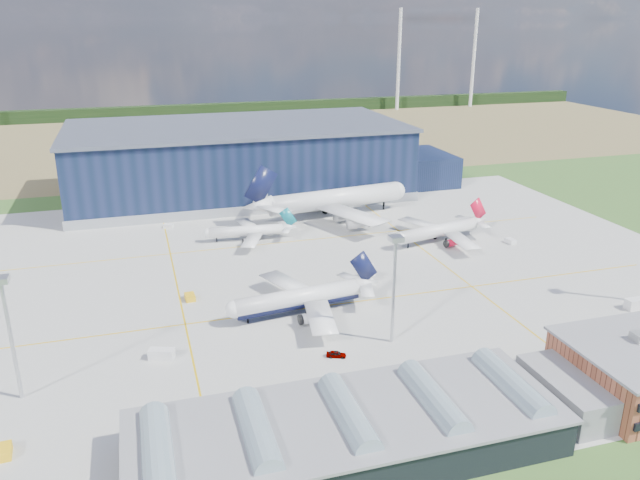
{
  "coord_description": "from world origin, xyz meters",
  "views": [
    {
      "loc": [
        -37.07,
        -134.72,
        62.7
      ],
      "look_at": [
        7.34,
        12.16,
        8.13
      ],
      "focal_mm": 35.0,
      "sensor_mm": 36.0,
      "label": 1
    }
  ],
  "objects": [
    {
      "name": "farmland",
      "position": [
        0.0,
        220.0,
        0.0
      ],
      "size": [
        600.0,
        220.0,
        0.01
      ],
      "primitive_type": "cube",
      "color": "olive",
      "rests_on": "ground"
    },
    {
      "name": "gse_cart_b",
      "position": [
        -28.84,
        58.61,
        0.66
      ],
      "size": [
        3.59,
        3.0,
        1.33
      ],
      "primitive_type": "cube",
      "rotation": [
        0.0,
        0.0,
        1.2
      ],
      "color": "silver",
      "rests_on": "ground"
    },
    {
      "name": "glass_concourse",
      "position": [
        -6.45,
        -60.0,
        3.69
      ],
      "size": [
        78.0,
        23.0,
        8.6
      ],
      "color": "black",
      "rests_on": "ground"
    },
    {
      "name": "gse_cart_a",
      "position": [
        67.04,
        14.96,
        0.69
      ],
      "size": [
        2.6,
        3.47,
        1.37
      ],
      "primitive_type": "cube",
      "rotation": [
        0.0,
        0.0,
        0.16
      ],
      "color": "silver",
      "rests_on": "ground"
    },
    {
      "name": "airstair",
      "position": [
        16.41,
        1.23,
        1.62
      ],
      "size": [
        2.25,
        5.16,
        3.25
      ],
      "primitive_type": "cube",
      "rotation": [
        0.0,
        0.0,
        0.04
      ],
      "color": "silver",
      "rests_on": "ground"
    },
    {
      "name": "car_b",
      "position": [
        21.28,
        -48.0,
        0.67
      ],
      "size": [
        4.32,
        2.57,
        1.34
      ],
      "primitive_type": "imported",
      "rotation": [
        0.0,
        0.0,
        1.87
      ],
      "color": "#99999E",
      "rests_on": "ground"
    },
    {
      "name": "airliner_widebody",
      "position": [
        25.73,
        55.0,
        9.69
      ],
      "size": [
        66.86,
        65.76,
        19.38
      ],
      "primitive_type": null,
      "rotation": [
        0.0,
        0.0,
        0.14
      ],
      "color": "silver",
      "rests_on": "ground"
    },
    {
      "name": "treeline",
      "position": [
        0.0,
        300.0,
        4.0
      ],
      "size": [
        600.0,
        8.0,
        8.0
      ],
      "primitive_type": "cube",
      "color": "black",
      "rests_on": "ground"
    },
    {
      "name": "gse_tug_b",
      "position": [
        -27.71,
        2.38,
        0.73
      ],
      "size": [
        2.44,
        3.49,
        1.46
      ],
      "primitive_type": "cube",
      "rotation": [
        0.0,
        0.0,
        0.06
      ],
      "color": "gold",
      "rests_on": "ground"
    },
    {
      "name": "airliner_regional",
      "position": [
        -7.13,
        39.99,
        4.66
      ],
      "size": [
        31.48,
        30.93,
        9.32
      ],
      "primitive_type": null,
      "rotation": [
        0.0,
        0.0,
        3.03
      ],
      "color": "silver",
      "rests_on": "ground"
    },
    {
      "name": "airliner_navy",
      "position": [
        -5.16,
        -12.0,
        6.12
      ],
      "size": [
        41.66,
        40.94,
        12.24
      ],
      "primitive_type": null,
      "rotation": [
        0.0,
        0.0,
        3.26
      ],
      "color": "silver",
      "rests_on": "ground"
    },
    {
      "name": "apron",
      "position": [
        0.0,
        10.0,
        0.03
      ],
      "size": [
        220.0,
        160.0,
        0.08
      ],
      "color": "gray",
      "rests_on": "ground"
    },
    {
      "name": "airliner_red",
      "position": [
        46.8,
        22.0,
        5.66
      ],
      "size": [
        41.31,
        40.74,
        11.32
      ],
      "primitive_type": null,
      "rotation": [
        0.0,
        0.0,
        3.36
      ],
      "color": "silver",
      "rests_on": "ground"
    },
    {
      "name": "hangar",
      "position": [
        2.81,
        94.8,
        11.62
      ],
      "size": [
        145.0,
        62.0,
        26.1
      ],
      "color": "#0F1A32",
      "rests_on": "ground"
    },
    {
      "name": "ground",
      "position": [
        0.0,
        0.0,
        0.0
      ],
      "size": [
        600.0,
        600.0,
        0.0
      ],
      "primitive_type": "plane",
      "color": "#2A521F",
      "rests_on": "ground"
    },
    {
      "name": "car_a",
      "position": [
        -2.9,
        -32.71,
        0.67
      ],
      "size": [
        4.23,
        2.96,
        1.34
      ],
      "primitive_type": "imported",
      "rotation": [
        0.0,
        0.0,
        1.18
      ],
      "color": "#99999E",
      "rests_on": "ground"
    },
    {
      "name": "light_mast_center",
      "position": [
        10.0,
        -30.0,
        15.43
      ],
      "size": [
        2.6,
        2.6,
        23.0
      ],
      "color": "#B5B7BC",
      "rests_on": "ground"
    },
    {
      "name": "gse_van_c",
      "position": [
        69.69,
        -31.88,
        1.22
      ],
      "size": [
        5.07,
        2.45,
        2.43
      ],
      "primitive_type": "cube",
      "rotation": [
        0.0,
        0.0,
        1.57
      ],
      "color": "silver",
      "rests_on": "ground"
    },
    {
      "name": "gse_van_a",
      "position": [
        -35.73,
        -23.49,
        1.06
      ],
      "size": [
        5.29,
        3.63,
        2.12
      ],
      "primitive_type": "cube",
      "rotation": [
        0.0,
        0.0,
        1.23
      ],
      "color": "silver",
      "rests_on": "ground"
    },
    {
      "name": "gse_tug_a",
      "position": [
        -60.38,
        -46.0,
        0.76
      ],
      "size": [
        2.52,
        3.8,
        1.51
      ],
      "primitive_type": "cube",
      "rotation": [
        0.0,
        0.0,
        0.09
      ],
      "color": "gold",
      "rests_on": "ground"
    },
    {
      "name": "light_mast_west",
      "position": [
        -60.0,
        -30.0,
        15.43
      ],
      "size": [
        2.6,
        2.6,
        23.0
      ],
      "color": "#B5B7BC",
      "rests_on": "ground"
    }
  ]
}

